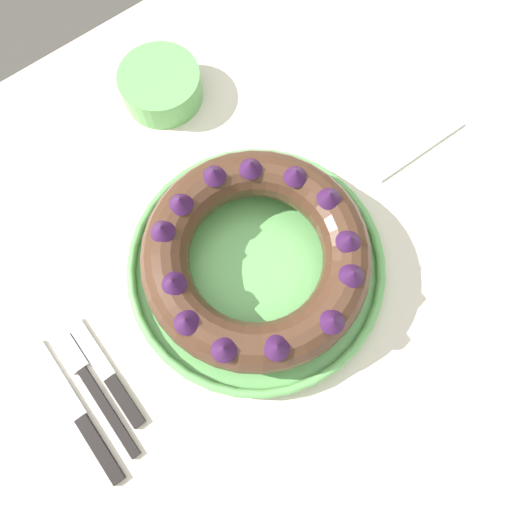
{
  "coord_description": "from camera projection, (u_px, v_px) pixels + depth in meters",
  "views": [
    {
      "loc": [
        -0.13,
        -0.13,
        1.43
      ],
      "look_at": [
        -0.02,
        0.02,
        0.82
      ],
      "focal_mm": 35.0,
      "sensor_mm": 36.0,
      "label": 1
    }
  ],
  "objects": [
    {
      "name": "ground_plane",
      "position": [
        266.0,
        346.0,
        1.42
      ],
      "size": [
        8.0,
        8.0,
        0.0
      ],
      "primitive_type": "plane",
      "color": "#4C4742"
    },
    {
      "name": "dining_table",
      "position": [
        274.0,
        289.0,
        0.77
      ],
      "size": [
        1.59,
        1.02,
        0.76
      ],
      "color": "beige",
      "rests_on": "ground_plane"
    },
    {
      "name": "serving_dish",
      "position": [
        256.0,
        266.0,
        0.68
      ],
      "size": [
        0.35,
        0.35,
        0.03
      ],
      "color": "#6BB760",
      "rests_on": "dining_table"
    },
    {
      "name": "bundt_cake",
      "position": [
        256.0,
        256.0,
        0.64
      ],
      "size": [
        0.3,
        0.3,
        0.08
      ],
      "color": "#4C2D1E",
      "rests_on": "serving_dish"
    },
    {
      "name": "fork",
      "position": [
        92.0,
        386.0,
        0.64
      ],
      "size": [
        0.02,
        0.18,
        0.01
      ],
      "rotation": [
        0.0,
        0.0,
        0.08
      ],
      "color": "black",
      "rests_on": "dining_table"
    },
    {
      "name": "serving_knife",
      "position": [
        82.0,
        420.0,
        0.63
      ],
      "size": [
        0.02,
        0.21,
        0.01
      ],
      "rotation": [
        0.0,
        0.0,
        -0.01
      ],
      "color": "black",
      "rests_on": "dining_table"
    },
    {
      "name": "cake_knife",
      "position": [
        111.0,
        379.0,
        0.65
      ],
      "size": [
        0.02,
        0.16,
        0.01
      ],
      "rotation": [
        0.0,
        0.0,
        -0.05
      ],
      "color": "black",
      "rests_on": "dining_table"
    },
    {
      "name": "side_bowl",
      "position": [
        161.0,
        86.0,
        0.76
      ],
      "size": [
        0.12,
        0.12,
        0.05
      ],
      "primitive_type": "cylinder",
      "color": "#6BB760",
      "rests_on": "dining_table"
    },
    {
      "name": "napkin",
      "position": [
        398.0,
        126.0,
        0.76
      ],
      "size": [
        0.17,
        0.12,
        0.0
      ],
      "primitive_type": "cube",
      "rotation": [
        0.0,
        0.0,
        -0.02
      ],
      "color": "#B2D1B7",
      "rests_on": "dining_table"
    }
  ]
}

